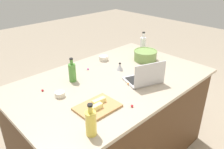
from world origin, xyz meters
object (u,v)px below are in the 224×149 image
(laptop, at_px, (145,78))
(bottle_vinegar, at_px, (143,45))
(mixing_bowl_large, at_px, (145,55))
(butter_stick_left, at_px, (99,101))
(kitchen_timer, at_px, (120,67))
(cutting_board, at_px, (97,107))
(bottle_oil, at_px, (91,123))
(ramekin_small, at_px, (60,94))
(butter_stick_right, at_px, (96,107))
(bottle_olive, at_px, (72,72))
(ramekin_medium, at_px, (104,58))

(laptop, relative_size, bottle_vinegar, 1.42)
(mixing_bowl_large, height_order, butter_stick_left, mixing_bowl_large)
(mixing_bowl_large, height_order, kitchen_timer, mixing_bowl_large)
(cutting_board, bearing_deg, bottle_oil, 41.97)
(mixing_bowl_large, bearing_deg, ramekin_small, 0.19)
(cutting_board, relative_size, ramekin_small, 3.82)
(butter_stick_right, bearing_deg, bottle_olive, -107.08)
(bottle_vinegar, bearing_deg, ramekin_medium, -18.66)
(bottle_olive, height_order, ramekin_small, bottle_olive)
(bottle_vinegar, xyz_separation_m, ramekin_medium, (0.48, -0.16, -0.08))
(bottle_olive, xyz_separation_m, ramekin_medium, (-0.52, -0.17, -0.06))
(laptop, xyz_separation_m, butter_stick_left, (0.53, -0.01, -0.01))
(mixing_bowl_large, xyz_separation_m, ramekin_medium, (0.33, -0.31, -0.03))
(bottle_vinegar, bearing_deg, bottle_oil, 26.97)
(cutting_board, bearing_deg, ramekin_small, -71.77)
(butter_stick_right, distance_m, ramekin_small, 0.36)
(mixing_bowl_large, bearing_deg, cutting_board, 19.00)
(kitchen_timer, bearing_deg, mixing_bowl_large, 178.23)
(bottle_oil, distance_m, butter_stick_right, 0.25)
(bottle_olive, bearing_deg, ramekin_medium, -162.39)
(mixing_bowl_large, height_order, butter_stick_right, mixing_bowl_large)
(bottle_olive, bearing_deg, ramekin_small, 32.82)
(bottle_vinegar, distance_m, ramekin_small, 1.24)
(butter_stick_left, height_order, ramekin_medium, butter_stick_left)
(laptop, height_order, ramekin_small, laptop)
(bottle_oil, bearing_deg, bottle_vinegar, -153.03)
(bottle_olive, xyz_separation_m, butter_stick_right, (0.16, 0.51, -0.05))
(laptop, relative_size, cutting_board, 1.19)
(ramekin_small, distance_m, ramekin_medium, 0.82)
(bottle_oil, bearing_deg, ramekin_small, -100.80)
(kitchen_timer, bearing_deg, bottle_vinegar, -165.20)
(butter_stick_right, relative_size, ramekin_medium, 1.10)
(bottle_oil, xyz_separation_m, butter_stick_left, (-0.25, -0.21, -0.05))
(bottle_olive, height_order, bottle_oil, bottle_oil)
(bottle_olive, bearing_deg, bottle_oil, 63.77)
(mixing_bowl_large, relative_size, bottle_vinegar, 0.98)
(ramekin_medium, bearing_deg, bottle_oil, 44.42)
(ramekin_medium, bearing_deg, butter_stick_right, 44.68)
(ramekin_medium, bearing_deg, butter_stick_left, 45.79)
(laptop, distance_m, bottle_vinegar, 0.74)
(bottle_olive, xyz_separation_m, kitchen_timer, (-0.47, 0.13, -0.05))
(ramekin_medium, relative_size, kitchen_timer, 1.30)
(butter_stick_left, bearing_deg, kitchen_timer, -149.67)
(butter_stick_left, xyz_separation_m, ramekin_small, (0.15, -0.31, -0.02))
(laptop, bearing_deg, ramekin_small, -25.62)
(bottle_olive, distance_m, kitchen_timer, 0.49)
(bottle_oil, distance_m, cutting_board, 0.29)
(cutting_board, height_order, ramekin_medium, ramekin_medium)
(cutting_board, bearing_deg, bottle_olive, -104.08)
(butter_stick_right, bearing_deg, ramekin_medium, -135.32)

